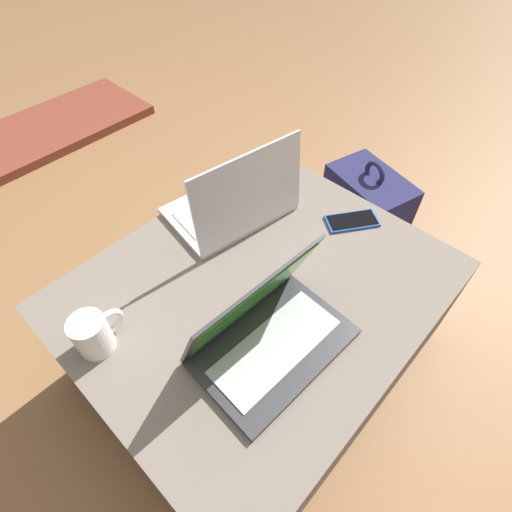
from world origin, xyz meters
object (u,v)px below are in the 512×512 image
(laptop_near, at_px, (266,331))
(laptop_far, at_px, (235,204))
(backpack, at_px, (364,219))
(coffee_mug, at_px, (94,334))
(cell_phone, at_px, (352,221))

(laptop_near, relative_size, laptop_far, 0.95)
(laptop_far, xyz_separation_m, backpack, (0.47, -0.20, -0.26))
(laptop_far, bearing_deg, laptop_near, 63.91)
(laptop_near, bearing_deg, coffee_mug, 137.41)
(laptop_far, height_order, cell_phone, laptop_far)
(cell_phone, height_order, coffee_mug, coffee_mug)
(backpack, bearing_deg, coffee_mug, 98.47)
(laptop_near, xyz_separation_m, coffee_mug, (-0.27, 0.27, 0.00))
(laptop_far, height_order, coffee_mug, laptop_far)
(laptop_near, height_order, coffee_mug, laptop_near)
(coffee_mug, bearing_deg, backpack, -7.13)
(laptop_near, relative_size, coffee_mug, 3.00)
(laptop_far, distance_m, cell_phone, 0.35)
(laptop_near, relative_size, backpack, 0.82)
(backpack, bearing_deg, laptop_far, 82.89)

